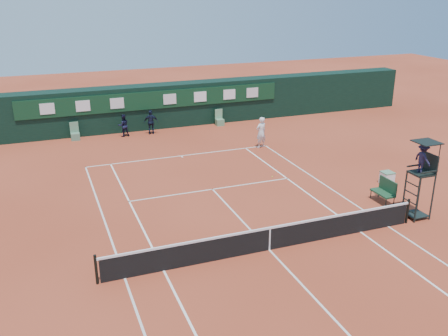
{
  "coord_description": "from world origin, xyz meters",
  "views": [
    {
      "loc": [
        -7.56,
        -14.98,
        9.45
      ],
      "look_at": [
        0.45,
        6.0,
        1.2
      ],
      "focal_mm": 40.0,
      "sensor_mm": 36.0,
      "label": 1
    }
  ],
  "objects_px": {
    "tennis_net": "(270,238)",
    "umpire_chair": "(423,164)",
    "cooler": "(387,178)",
    "player": "(261,132)",
    "player_bench": "(385,190)"
  },
  "relations": [
    {
      "from": "umpire_chair",
      "to": "tennis_net",
      "type": "bearing_deg",
      "value": -177.5
    },
    {
      "from": "umpire_chair",
      "to": "cooler",
      "type": "xyz_separation_m",
      "value": [
        1.33,
        3.63,
        -2.13
      ]
    },
    {
      "from": "tennis_net",
      "to": "player",
      "type": "height_order",
      "value": "player"
    },
    {
      "from": "player",
      "to": "umpire_chair",
      "type": "bearing_deg",
      "value": 85.9
    },
    {
      "from": "tennis_net",
      "to": "umpire_chair",
      "type": "height_order",
      "value": "umpire_chair"
    },
    {
      "from": "umpire_chair",
      "to": "player_bench",
      "type": "distance_m",
      "value": 2.63
    },
    {
      "from": "umpire_chair",
      "to": "player_bench",
      "type": "height_order",
      "value": "umpire_chair"
    },
    {
      "from": "player_bench",
      "to": "tennis_net",
      "type": "bearing_deg",
      "value": -162.66
    },
    {
      "from": "player",
      "to": "cooler",
      "type": "bearing_deg",
      "value": 99.26
    },
    {
      "from": "cooler",
      "to": "tennis_net",
      "type": "bearing_deg",
      "value": -155.03
    },
    {
      "from": "tennis_net",
      "to": "player",
      "type": "xyz_separation_m",
      "value": [
        5.07,
        11.7,
        0.46
      ]
    },
    {
      "from": "tennis_net",
      "to": "player_bench",
      "type": "relative_size",
      "value": 10.75
    },
    {
      "from": "umpire_chair",
      "to": "player",
      "type": "relative_size",
      "value": 1.77
    },
    {
      "from": "cooler",
      "to": "player",
      "type": "xyz_separation_m",
      "value": [
        -3.4,
        7.76,
        0.64
      ]
    },
    {
      "from": "tennis_net",
      "to": "umpire_chair",
      "type": "xyz_separation_m",
      "value": [
        7.14,
        0.31,
        1.95
      ]
    }
  ]
}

